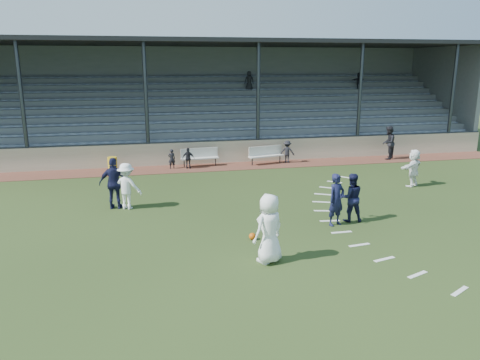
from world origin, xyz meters
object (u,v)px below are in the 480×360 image
football (252,236)px  official (388,143)px  player_white_lead (269,229)px  player_navy_lead (336,200)px  bench_left (200,155)px  trash_bin (112,164)px  bench_right (266,153)px

football → official: 14.84m
player_white_lead → player_navy_lead: size_ratio=1.09×
football → player_navy_lead: (3.09, 0.73, 0.78)m
bench_left → trash_bin: bearing=179.0°
bench_left → player_navy_lead: (3.31, -10.18, 0.31)m
trash_bin → player_white_lead: bearing=-68.9°
player_navy_lead → player_white_lead: bearing=-162.3°
football → player_navy_lead: player_navy_lead is taller
bench_left → football: (0.22, -10.92, -0.47)m
bench_right → trash_bin: bench_right is taller
trash_bin → player_navy_lead: bearing=-51.6°
bench_left → trash_bin: 4.49m
trash_bin → football: trash_bin is taller
bench_right → player_white_lead: (-3.33, -12.48, 0.39)m
bench_right → trash_bin: bearing=168.7°
player_navy_lead → official: official is taller
bench_right → football: bearing=-120.2°
trash_bin → football: bearing=-66.0°
football → player_white_lead: player_white_lead is taller
player_white_lead → football: bearing=-116.5°
official → player_white_lead: bearing=3.5°
bench_right → player_white_lead: 12.92m
bench_left → trash_bin: size_ratio=2.74×
official → trash_bin: bearing=-46.2°
player_white_lead → trash_bin: bearing=-96.9°
bench_left → player_navy_lead: 10.71m
player_white_lead → bench_right: bearing=-133.0°
bench_left → official: official is taller
official → player_navy_lead: bearing=6.9°
official → football: bearing=-0.9°
bench_right → official: size_ratio=1.09×
player_white_lead → official: size_ratio=1.04×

